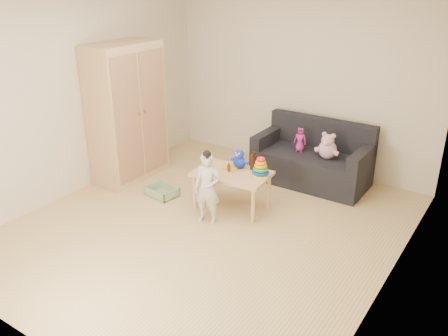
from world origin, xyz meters
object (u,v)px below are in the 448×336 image
Objects in this scene: wardrobe at (127,113)px; play_table at (232,190)px; sofa at (311,168)px; toddler at (207,189)px.

play_table is at bearing -0.47° from wardrobe.
sofa is 1.69× the size of play_table.
sofa is at bearing 58.10° from toddler.
sofa is at bearing 28.84° from wardrobe.
toddler is (1.66, -0.46, -0.51)m from wardrobe.
toddler is at bearing -15.47° from wardrobe.
play_table is at bearing -111.84° from sofa.
sofa is 1.32m from play_table.
wardrobe is at bearing 179.53° from play_table.
sofa is (2.20, 1.21, -0.72)m from wardrobe.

